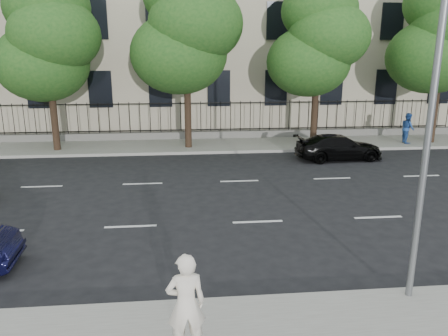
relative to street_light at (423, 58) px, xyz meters
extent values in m
plane|color=black|center=(-2.50, 1.77, -5.15)|extent=(120.00, 120.00, 0.00)
cube|color=gray|center=(-2.50, 15.77, -5.07)|extent=(60.00, 4.00, 0.15)
cube|color=slate|center=(-2.50, 17.47, -4.80)|extent=(30.00, 0.50, 0.40)
cube|color=black|center=(-2.50, 17.47, -4.50)|extent=(28.80, 0.05, 0.05)
cube|color=black|center=(-2.50, 17.47, -2.90)|extent=(28.80, 0.05, 0.05)
cylinder|color=slate|center=(0.00, -0.53, -1.00)|extent=(0.14, 0.14, 8.00)
cylinder|color=#382619|center=(-11.50, 14.97, -3.51)|extent=(0.36, 0.36, 2.97)
ellipsoid|color=#1C4F1A|center=(-11.90, 15.27, -0.52)|extent=(4.75, 4.75, 3.90)
ellipsoid|color=#1C4F1A|center=(-11.00, 14.77, 0.85)|extent=(4.50, 4.50, 3.70)
ellipsoid|color=#1C4F1A|center=(-11.40, 15.37, 2.23)|extent=(4.25, 4.25, 3.50)
cylinder|color=#382619|center=(-4.50, 14.97, -3.34)|extent=(0.36, 0.36, 3.32)
ellipsoid|color=#1C4F1A|center=(-4.90, 15.27, -0.05)|extent=(5.13, 5.13, 4.21)
ellipsoid|color=#1C4F1A|center=(-4.00, 14.77, 1.43)|extent=(4.86, 4.86, 4.00)
cylinder|color=#382619|center=(2.50, 14.97, -3.46)|extent=(0.36, 0.36, 3.08)
ellipsoid|color=#1C4F1A|center=(2.10, 15.27, -0.48)|extent=(4.56, 4.56, 3.74)
ellipsoid|color=#1C4F1A|center=(3.00, 14.77, 0.84)|extent=(4.32, 4.32, 3.55)
ellipsoid|color=#1C4F1A|center=(2.60, 15.37, 2.16)|extent=(4.08, 4.08, 3.36)
cylinder|color=#382619|center=(9.50, 14.97, -3.39)|extent=(0.36, 0.36, 3.22)
ellipsoid|color=#1C4F1A|center=(9.10, 15.27, -0.22)|extent=(4.94, 4.94, 4.06)
ellipsoid|color=#1C4F1A|center=(9.60, 15.37, 2.64)|extent=(4.42, 4.42, 3.64)
imported|color=black|center=(2.91, 12.00, -4.52)|extent=(4.42, 2.01, 1.25)
imported|color=white|center=(-4.83, -1.91, -4.06)|extent=(0.73, 0.52, 1.88)
imported|color=#244B94|center=(7.96, 14.87, -4.14)|extent=(0.72, 0.89, 1.71)
camera|label=1|loc=(-4.82, -8.56, 0.16)|focal=35.00mm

